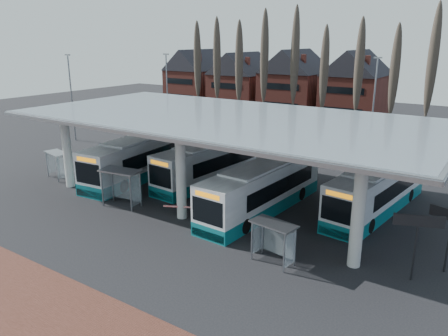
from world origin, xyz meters
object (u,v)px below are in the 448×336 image
Objects in this scene: shelter_0 at (58,159)px; shelter_2 at (275,233)px; bus_1 at (213,162)px; bus_3 at (378,189)px; bus_0 at (143,157)px; bus_2 at (263,189)px; shelter_1 at (122,179)px.

shelter_0 is 1.02× the size of shelter_2.
bus_3 is (13.78, 0.79, -0.03)m from bus_1.
bus_0 is 1.06× the size of bus_2.
bus_3 is 4.61× the size of shelter_2.
bus_1 is (5.90, 2.45, -0.10)m from bus_0.
bus_0 is 7.40m from shelter_0.
shelter_0 is (-5.85, -4.53, -0.02)m from bus_0.
shelter_2 is (22.91, -3.01, -0.00)m from shelter_0.
bus_2 is 10.31m from shelter_1.
bus_2 is 4.68× the size of shelter_2.
bus_3 is 26.68m from shelter_0.
bus_2 is 8.15m from bus_3.
shelter_0 is 23.11m from shelter_2.
bus_0 is at bearing -163.96° from bus_3.
shelter_1 is 13.34m from shelter_2.
bus_1 is 13.80m from bus_3.
bus_0 reaches higher than bus_1.
bus_0 is at bearing 113.04° from shelter_1.
shelter_0 is (-11.75, -6.98, 0.08)m from bus_1.
bus_2 is at bearing 23.12° from shelter_0.
bus_2 is at bearing -140.22° from bus_3.
bus_1 is 1.00× the size of bus_2.
shelter_1 reaches higher than shelter_2.
shelter_1 is (-9.05, -4.92, 0.38)m from bus_2.
bus_1 reaches higher than shelter_2.
bus_1 is 4.59× the size of shelter_0.
shelter_2 is at bearing -14.84° from shelter_1.
bus_0 is at bearing 50.83° from shelter_0.
bus_3 is 4.51× the size of shelter_0.
bus_3 reaches higher than shelter_0.
bus_2 is at bearing -10.81° from bus_0.
bus_3 is 11.10m from shelter_2.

